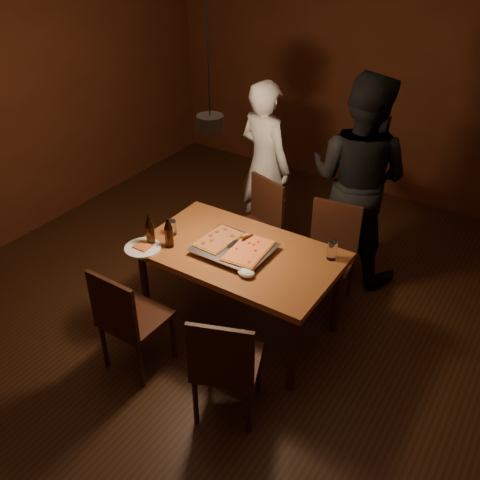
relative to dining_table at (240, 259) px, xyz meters
The scene contains 19 objects.
room_shell 0.75m from the dining_table, 157.73° to the right, with size 6.00×6.00×6.00m.
dining_table is the anchor object (origin of this frame).
chair_far_left 0.89m from the dining_table, 111.94° to the left, with size 0.53×0.53×0.49m.
chair_far_right 0.88m from the dining_table, 60.59° to the left, with size 0.48×0.48×0.49m.
chair_near_left 0.94m from the dining_table, 116.81° to the right, with size 0.43×0.43×0.49m.
chair_near_right 0.93m from the dining_table, 63.17° to the right, with size 0.54×0.54×0.49m.
pizza_tray 0.11m from the dining_table, 131.68° to the right, with size 0.55×0.45×0.05m, color silver.
pizza_meat 0.22m from the dining_table, behind, with size 0.23×0.37×0.02m, color maroon.
pizza_cheese 0.16m from the dining_table, 17.23° to the right, with size 0.26×0.41×0.02m, color gold.
spatula 0.14m from the dining_table, 144.73° to the right, with size 0.09×0.24×0.04m, color silver, non-canonical shape.
beer_bottle_a 0.72m from the dining_table, 155.04° to the right, with size 0.07×0.07×0.26m.
beer_bottle_b 0.58m from the dining_table, 154.07° to the right, with size 0.07×0.07×0.25m.
water_glass_left 0.61m from the dining_table, behind, with size 0.08×0.08×0.12m, color silver.
water_glass_right 0.70m from the dining_table, 24.65° to the left, with size 0.07×0.07×0.15m, color silver.
plate_slice 0.75m from the dining_table, 149.47° to the right, with size 0.28×0.28×0.03m.
napkin 0.33m from the dining_table, 49.14° to the right, with size 0.13×0.10×0.05m, color white.
diner_white 1.42m from the dining_table, 113.18° to the left, with size 0.60×0.39×1.64m, color silver.
diner_dark 1.35m from the dining_table, 72.13° to the left, with size 0.91×0.71×1.87m, color black.
pendant_lamp 1.10m from the dining_table, 157.73° to the right, with size 0.18×0.18×1.10m.
Camera 1 is at (2.01, -2.74, 3.01)m, focal length 40.00 mm.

